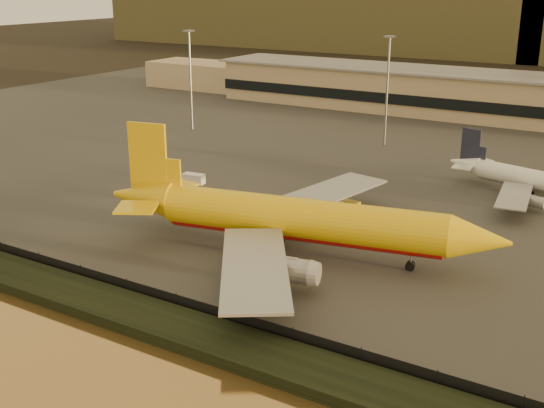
{
  "coord_description": "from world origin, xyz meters",
  "views": [
    {
      "loc": [
        50.02,
        -69.74,
        38.27
      ],
      "look_at": [
        0.07,
        12.0,
        6.31
      ],
      "focal_mm": 45.0,
      "sensor_mm": 36.0,
      "label": 1
    }
  ],
  "objects": [
    {
      "name": "ground",
      "position": [
        0.0,
        0.0,
        0.0
      ],
      "size": [
        900.0,
        900.0,
        0.0
      ],
      "primitive_type": "plane",
      "color": "black",
      "rests_on": "ground"
    },
    {
      "name": "embankment",
      "position": [
        0.0,
        -17.0,
        0.7
      ],
      "size": [
        320.0,
        7.0,
        1.4
      ],
      "primitive_type": "cube",
      "color": "black",
      "rests_on": "ground"
    },
    {
      "name": "tarmac",
      "position": [
        0.0,
        95.0,
        0.1
      ],
      "size": [
        320.0,
        220.0,
        0.2
      ],
      "primitive_type": "cube",
      "color": "#2D2D2D",
      "rests_on": "ground"
    },
    {
      "name": "perimeter_fence",
      "position": [
        0.0,
        -13.0,
        1.3
      ],
      "size": [
        300.0,
        0.05,
        2.2
      ],
      "primitive_type": "cube",
      "color": "black",
      "rests_on": "tarmac"
    },
    {
      "name": "terminal_building",
      "position": [
        -14.52,
        125.55,
        6.25
      ],
      "size": [
        202.0,
        25.0,
        12.6
      ],
      "color": "tan",
      "rests_on": "tarmac"
    },
    {
      "name": "apron_light_masts",
      "position": [
        15.0,
        75.0,
        15.7
      ],
      "size": [
        152.2,
        12.2,
        25.4
      ],
      "color": "slate",
      "rests_on": "tarmac"
    },
    {
      "name": "dhl_cargo_jet",
      "position": [
        5.26,
        9.73,
        5.47
      ],
      "size": [
        58.85,
        56.76,
        17.66
      ],
      "rotation": [
        0.0,
        0.0,
        0.2
      ],
      "color": "#E0B10B",
      "rests_on": "tarmac"
    },
    {
      "name": "white_narrowbody_jet",
      "position": [
        30.22,
        55.32,
        3.38
      ],
      "size": [
        36.67,
        35.08,
        10.66
      ],
      "rotation": [
        0.0,
        0.0,
        -0.25
      ],
      "color": "white",
      "rests_on": "tarmac"
    },
    {
      "name": "gse_vehicle_yellow",
      "position": [
        3.46,
        31.75,
        1.05
      ],
      "size": [
        3.94,
        2.15,
        1.69
      ],
      "primitive_type": "cube",
      "rotation": [
        0.0,
        0.0,
        -0.13
      ],
      "color": "#E0B10B",
      "rests_on": "tarmac"
    },
    {
      "name": "gse_vehicle_white",
      "position": [
        -29.11,
        30.55,
        1.15
      ],
      "size": [
        4.48,
        2.52,
        1.91
      ],
      "primitive_type": "cube",
      "rotation": [
        0.0,
        0.0,
        0.15
      ],
      "color": "white",
      "rests_on": "tarmac"
    }
  ]
}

